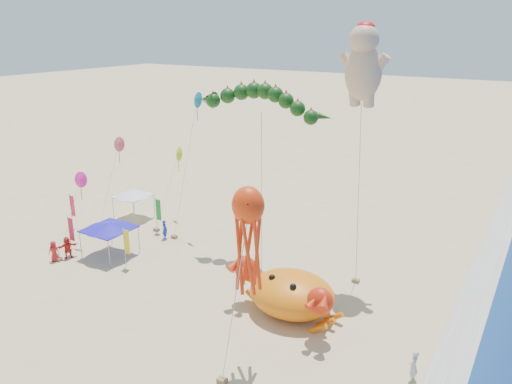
% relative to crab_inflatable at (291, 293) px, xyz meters
% --- Properties ---
extents(ground, '(320.00, 320.00, 0.00)m').
position_rel_crab_inflatable_xyz_m(ground, '(-2.28, 0.86, -1.45)').
color(ground, '#D1B784').
rests_on(ground, ground).
extents(foam_strip, '(320.00, 320.00, 0.00)m').
position_rel_crab_inflatable_xyz_m(foam_strip, '(9.72, 0.86, -1.44)').
color(foam_strip, silver).
rests_on(foam_strip, ground).
extents(crab_inflatable, '(7.50, 5.61, 3.29)m').
position_rel_crab_inflatable_xyz_m(crab_inflatable, '(0.00, 0.00, 0.00)').
color(crab_inflatable, orange).
rests_on(crab_inflatable, ground).
extents(dragon_kite, '(10.23, 5.74, 12.97)m').
position_rel_crab_inflatable_xyz_m(dragon_kite, '(-6.07, 6.29, 10.39)').
color(dragon_kite, '#11370F').
rests_on(dragon_kite, ground).
extents(cherub_kite, '(2.39, 2.12, 17.50)m').
position_rel_crab_inflatable_xyz_m(cherub_kite, '(1.38, 6.58, 13.57)').
color(cherub_kite, '#DEB087').
rests_on(cherub_kite, ground).
extents(octopus_kite, '(1.66, 3.17, 9.88)m').
position_rel_crab_inflatable_xyz_m(octopus_kite, '(0.25, -5.32, 6.07)').
color(octopus_kite, '#F0360C').
rests_on(octopus_kite, ground).
extents(canopy_blue, '(3.69, 3.69, 2.71)m').
position_rel_crab_inflatable_xyz_m(canopy_blue, '(-15.99, 0.08, 0.99)').
color(canopy_blue, gray).
rests_on(canopy_blue, ground).
extents(canopy_white, '(3.18, 3.18, 2.71)m').
position_rel_crab_inflatable_xyz_m(canopy_white, '(-20.14, 6.90, 0.99)').
color(canopy_white, gray).
rests_on(canopy_white, ground).
extents(feather_flags, '(10.30, 6.92, 3.20)m').
position_rel_crab_inflatable_xyz_m(feather_flags, '(-17.73, 1.46, 0.56)').
color(feather_flags, gray).
rests_on(feather_flags, ground).
extents(beachgoers, '(27.88, 8.38, 1.79)m').
position_rel_crab_inflatable_xyz_m(beachgoers, '(-11.17, -0.96, -0.58)').
color(beachgoers, '#1C2EA4').
rests_on(beachgoers, ground).
extents(small_kites, '(8.29, 12.39, 12.18)m').
position_rel_crab_inflatable_xyz_m(small_kites, '(-17.19, 5.56, 5.42)').
color(small_kites, '#F61B9A').
rests_on(small_kites, ground).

